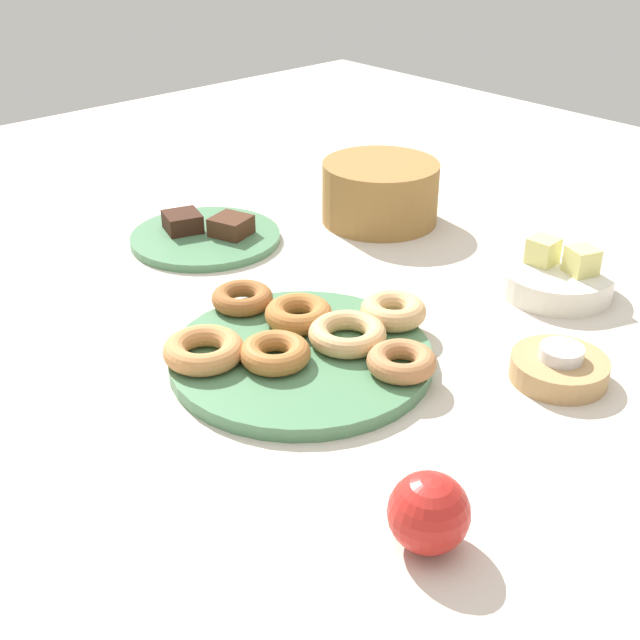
# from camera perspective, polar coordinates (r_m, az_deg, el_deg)

# --- Properties ---
(ground_plane) EXTENTS (2.40, 2.40, 0.00)m
(ground_plane) POSITION_cam_1_polar(r_m,az_deg,el_deg) (0.98, -1.30, -2.96)
(ground_plane) COLOR beige
(donut_plate) EXTENTS (0.31, 0.31, 0.02)m
(donut_plate) POSITION_cam_1_polar(r_m,az_deg,el_deg) (0.98, -1.31, -2.54)
(donut_plate) COLOR #4C7F56
(donut_plate) RESTS_ON ground_plane
(donut_0) EXTENTS (0.10, 0.10, 0.03)m
(donut_0) POSITION_cam_1_polar(r_m,az_deg,el_deg) (0.95, -3.25, -2.14)
(donut_0) COLOR #AD6B33
(donut_0) RESTS_ON donut_plate
(donut_1) EXTENTS (0.11, 0.11, 0.03)m
(donut_1) POSITION_cam_1_polar(r_m,az_deg,el_deg) (1.04, 5.01, 0.62)
(donut_1) COLOR tan
(donut_1) RESTS_ON donut_plate
(donut_2) EXTENTS (0.11, 0.11, 0.02)m
(donut_2) POSITION_cam_1_polar(r_m,az_deg,el_deg) (1.07, -5.32, 1.51)
(donut_2) COLOR #995B2D
(donut_2) RESTS_ON donut_plate
(donut_3) EXTENTS (0.10, 0.10, 0.02)m
(donut_3) POSITION_cam_1_polar(r_m,az_deg,el_deg) (0.94, 5.58, -2.83)
(donut_3) COLOR #B27547
(donut_3) RESTS_ON donut_plate
(donut_4) EXTENTS (0.09, 0.09, 0.03)m
(donut_4) POSITION_cam_1_polar(r_m,az_deg,el_deg) (0.96, -7.93, -2.03)
(donut_4) COLOR #C6844C
(donut_4) RESTS_ON donut_plate
(donut_5) EXTENTS (0.11, 0.11, 0.03)m
(donut_5) POSITION_cam_1_polar(r_m,az_deg,el_deg) (1.03, -1.47, 0.42)
(donut_5) COLOR #AD6B33
(donut_5) RESTS_ON donut_plate
(donut_6) EXTENTS (0.12, 0.12, 0.02)m
(donut_6) POSITION_cam_1_polar(r_m,az_deg,el_deg) (0.98, 1.88, -0.95)
(donut_6) COLOR tan
(donut_6) RESTS_ON donut_plate
(cake_plate) EXTENTS (0.23, 0.23, 0.01)m
(cake_plate) POSITION_cam_1_polar(r_m,az_deg,el_deg) (1.31, -7.80, 5.59)
(cake_plate) COLOR #4C7F56
(cake_plate) RESTS_ON ground_plane
(brownie_near) EXTENTS (0.07, 0.07, 0.03)m
(brownie_near) POSITION_cam_1_polar(r_m,az_deg,el_deg) (1.32, -9.34, 6.62)
(brownie_near) COLOR #381E14
(brownie_near) RESTS_ON cake_plate
(brownie_far) EXTENTS (0.07, 0.07, 0.03)m
(brownie_far) POSITION_cam_1_polar(r_m,az_deg,el_deg) (1.30, -6.08, 6.40)
(brownie_far) COLOR #472819
(brownie_far) RESTS_ON cake_plate
(candle_holder) EXTENTS (0.11, 0.11, 0.03)m
(candle_holder) POSITION_cam_1_polar(r_m,az_deg,el_deg) (0.99, 15.96, -3.22)
(candle_holder) COLOR tan
(candle_holder) RESTS_ON ground_plane
(tealight) EXTENTS (0.05, 0.05, 0.01)m
(tealight) POSITION_cam_1_polar(r_m,az_deg,el_deg) (0.98, 16.13, -2.17)
(tealight) COLOR silver
(tealight) RESTS_ON candle_holder
(basket) EXTENTS (0.19, 0.19, 0.10)m
(basket) POSITION_cam_1_polar(r_m,az_deg,el_deg) (1.37, 4.11, 8.68)
(basket) COLOR olive
(basket) RESTS_ON ground_plane
(fruit_bowl) EXTENTS (0.15, 0.15, 0.04)m
(fruit_bowl) POSITION_cam_1_polar(r_m,az_deg,el_deg) (1.18, 15.78, 2.58)
(fruit_bowl) COLOR silver
(fruit_bowl) RESTS_ON ground_plane
(melon_chunk_left) EXTENTS (0.04, 0.04, 0.04)m
(melon_chunk_left) POSITION_cam_1_polar(r_m,az_deg,el_deg) (1.18, 14.95, 4.57)
(melon_chunk_left) COLOR #DBD67A
(melon_chunk_left) RESTS_ON fruit_bowl
(melon_chunk_right) EXTENTS (0.05, 0.05, 0.04)m
(melon_chunk_right) POSITION_cam_1_polar(r_m,az_deg,el_deg) (1.16, 17.40, 3.87)
(melon_chunk_right) COLOR #DBD67A
(melon_chunk_right) RESTS_ON fruit_bowl
(apple) EXTENTS (0.07, 0.07, 0.07)m
(apple) POSITION_cam_1_polar(r_m,az_deg,el_deg) (0.73, 7.42, -12.88)
(apple) COLOR red
(apple) RESTS_ON ground_plane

